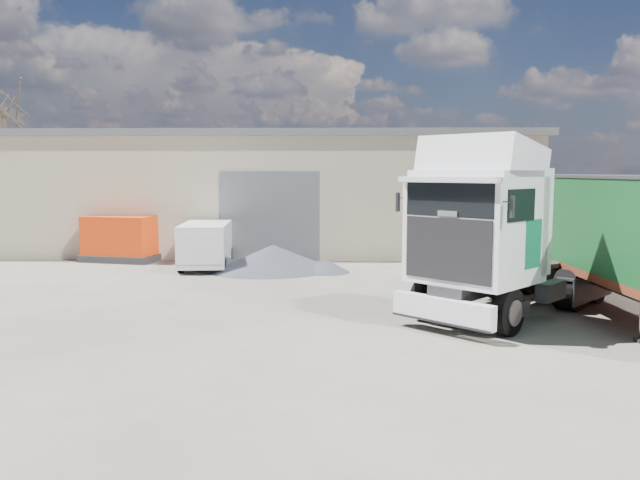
{
  "coord_description": "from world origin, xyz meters",
  "views": [
    {
      "loc": [
        0.63,
        -14.99,
        3.59
      ],
      "look_at": [
        0.18,
        3.0,
        1.62
      ],
      "focal_mm": 35.0,
      "sensor_mm": 36.0,
      "label": 1
    }
  ],
  "objects_px": {
    "box_trailer": "(607,227)",
    "bare_tree": "(2,94)",
    "tractor_unit": "(493,243)",
    "orange_skip": "(122,241)",
    "panel_van": "(206,245)"
  },
  "relations": [
    {
      "from": "box_trailer",
      "to": "bare_tree",
      "type": "bearing_deg",
      "value": 142.04
    },
    {
      "from": "box_trailer",
      "to": "tractor_unit",
      "type": "bearing_deg",
      "value": -159.69
    },
    {
      "from": "panel_van",
      "to": "orange_skip",
      "type": "bearing_deg",
      "value": 151.3
    },
    {
      "from": "box_trailer",
      "to": "orange_skip",
      "type": "bearing_deg",
      "value": 149.99
    },
    {
      "from": "box_trailer",
      "to": "orange_skip",
      "type": "distance_m",
      "value": 17.87
    },
    {
      "from": "tractor_unit",
      "to": "orange_skip",
      "type": "relative_size",
      "value": 1.98
    },
    {
      "from": "tractor_unit",
      "to": "box_trailer",
      "type": "bearing_deg",
      "value": 65.88
    },
    {
      "from": "box_trailer",
      "to": "panel_van",
      "type": "xyz_separation_m",
      "value": [
        -12.02,
        6.62,
        -1.27
      ]
    },
    {
      "from": "orange_skip",
      "to": "box_trailer",
      "type": "bearing_deg",
      "value": -15.69
    },
    {
      "from": "bare_tree",
      "to": "box_trailer",
      "type": "xyz_separation_m",
      "value": [
        25.78,
        -18.48,
        -5.79
      ]
    },
    {
      "from": "tractor_unit",
      "to": "orange_skip",
      "type": "bearing_deg",
      "value": -174.56
    },
    {
      "from": "panel_van",
      "to": "bare_tree",
      "type": "bearing_deg",
      "value": 134.39
    },
    {
      "from": "tractor_unit",
      "to": "orange_skip",
      "type": "distance_m",
      "value": 15.81
    },
    {
      "from": "bare_tree",
      "to": "tractor_unit",
      "type": "relative_size",
      "value": 1.49
    },
    {
      "from": "bare_tree",
      "to": "orange_skip",
      "type": "xyz_separation_m",
      "value": [
        10.0,
        -10.2,
        -7.13
      ]
    }
  ]
}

